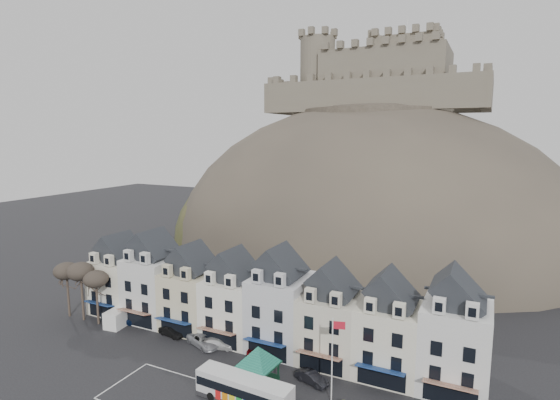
# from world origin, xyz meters

# --- Properties ---
(townhouse_terrace) EXTENTS (54.40, 9.35, 11.80)m
(townhouse_terrace) POSITION_xyz_m (0.15, 15.97, 5.30)
(townhouse_terrace) COLOR silver
(townhouse_terrace) RESTS_ON ground
(castle_hill) EXTENTS (100.00, 76.00, 68.00)m
(castle_hill) POSITION_xyz_m (1.25, 68.95, 0.11)
(castle_hill) COLOR #3E3830
(castle_hill) RESTS_ON ground
(castle) EXTENTS (50.20, 22.20, 22.00)m
(castle) POSITION_xyz_m (0.51, 75.93, 40.19)
(castle) COLOR #675D4F
(castle) RESTS_ON ground
(tree_left_far) EXTENTS (3.61, 3.61, 8.24)m
(tree_left_far) POSITION_xyz_m (-29.00, 10.50, 6.90)
(tree_left_far) COLOR #382E23
(tree_left_far) RESTS_ON ground
(tree_left_mid) EXTENTS (3.78, 3.78, 8.64)m
(tree_left_mid) POSITION_xyz_m (-26.00, 10.50, 7.24)
(tree_left_mid) COLOR #382E23
(tree_left_mid) RESTS_ON ground
(tree_left_near) EXTENTS (3.43, 3.43, 7.84)m
(tree_left_near) POSITION_xyz_m (-23.00, 10.50, 6.55)
(tree_left_near) COLOR #382E23
(tree_left_near) RESTS_ON ground
(bus) EXTENTS (10.38, 2.84, 2.90)m
(bus) POSITION_xyz_m (5.28, 3.44, 1.61)
(bus) COLOR #262628
(bus) RESTS_ON ground
(bus_shelter) EXTENTS (7.57, 7.57, 4.81)m
(bus_shelter) POSITION_xyz_m (5.29, 6.35, 3.74)
(bus_shelter) COLOR black
(bus_shelter) RESTS_ON ground
(flagpole) EXTENTS (1.26, 0.40, 8.97)m
(flagpole) POSITION_xyz_m (13.16, 7.47, 5.12)
(flagpole) COLOR silver
(flagpole) RESTS_ON ground
(white_van) EXTENTS (2.92, 5.46, 2.38)m
(white_van) POSITION_xyz_m (-20.02, 12.00, 1.19)
(white_van) COLOR white
(white_van) RESTS_ON ground
(car_navy) EXTENTS (4.67, 3.36, 1.48)m
(car_navy) POSITION_xyz_m (-20.00, 12.00, 0.74)
(car_navy) COLOR #0D1C42
(car_navy) RESTS_ON ground
(car_black) EXTENTS (4.03, 1.96, 1.27)m
(car_black) POSITION_xyz_m (-11.07, 12.00, 0.64)
(car_black) COLOR black
(car_black) RESTS_ON ground
(car_silver) EXTENTS (5.64, 4.09, 1.45)m
(car_silver) POSITION_xyz_m (-5.60, 11.70, 0.72)
(car_silver) COLOR #A2A3A9
(car_silver) RESTS_ON ground
(car_white) EXTENTS (4.79, 3.17, 1.29)m
(car_white) POSITION_xyz_m (-3.61, 12.00, 0.64)
(car_white) COLOR silver
(car_white) RESTS_ON ground
(car_maroon) EXTENTS (4.21, 2.30, 1.36)m
(car_maroon) POSITION_xyz_m (2.85, 12.00, 0.68)
(car_maroon) COLOR #5F0509
(car_maroon) RESTS_ON ground
(car_charcoal) EXTENTS (4.10, 2.44, 1.28)m
(car_charcoal) POSITION_xyz_m (10.00, 9.81, 0.64)
(car_charcoal) COLOR black
(car_charcoal) RESTS_ON ground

